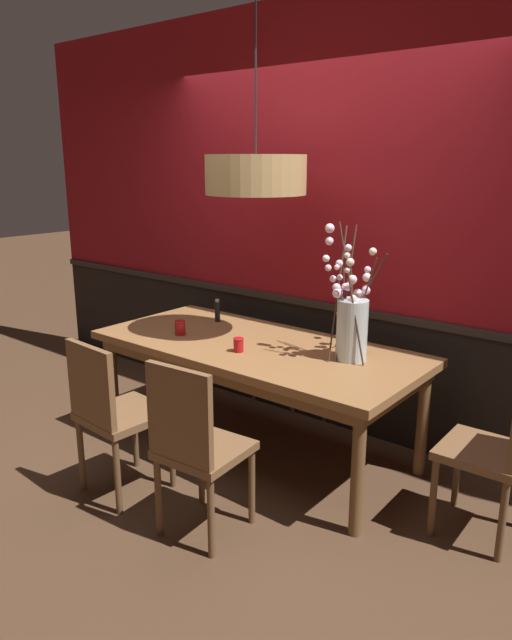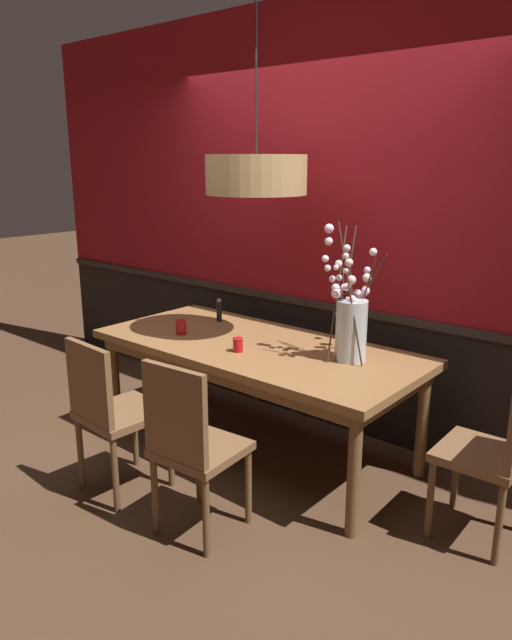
# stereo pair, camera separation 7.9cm
# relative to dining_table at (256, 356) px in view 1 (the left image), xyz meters

# --- Properties ---
(ground_plane) EXTENTS (24.00, 24.00, 0.00)m
(ground_plane) POSITION_rel_dining_table_xyz_m (0.00, 0.00, -0.66)
(ground_plane) COLOR #4C3321
(back_wall) EXTENTS (5.89, 0.14, 2.92)m
(back_wall) POSITION_rel_dining_table_xyz_m (0.00, 0.72, 0.78)
(back_wall) COLOR black
(back_wall) RESTS_ON ground
(dining_table) EXTENTS (2.13, 0.97, 0.74)m
(dining_table) POSITION_rel_dining_table_xyz_m (0.00, 0.00, 0.00)
(dining_table) COLOR olive
(dining_table) RESTS_ON ground
(chair_far_side_right) EXTENTS (0.46, 0.41, 0.90)m
(chair_far_side_right) POSITION_rel_dining_table_xyz_m (0.29, 0.91, -0.15)
(chair_far_side_right) COLOR brown
(chair_far_side_right) RESTS_ON ground
(chair_near_side_right) EXTENTS (0.43, 0.44, 0.95)m
(chair_near_side_right) POSITION_rel_dining_table_xyz_m (0.35, -0.91, -0.14)
(chair_near_side_right) COLOR brown
(chair_near_side_right) RESTS_ON ground
(chair_far_side_left) EXTENTS (0.44, 0.39, 0.92)m
(chair_far_side_left) POSITION_rel_dining_table_xyz_m (-0.36, 0.90, -0.14)
(chair_far_side_left) COLOR brown
(chair_far_side_left) RESTS_ON ground
(chair_near_side_left) EXTENTS (0.45, 0.46, 0.93)m
(chair_near_side_left) POSITION_rel_dining_table_xyz_m (-0.29, -0.92, -0.14)
(chair_near_side_left) COLOR brown
(chair_near_side_left) RESTS_ON ground
(chair_head_east_end) EXTENTS (0.41, 0.41, 0.90)m
(chair_head_east_end) POSITION_rel_dining_table_xyz_m (1.52, 0.02, -0.16)
(chair_head_east_end) COLOR brown
(chair_head_east_end) RESTS_ON ground
(vase_with_blossoms) EXTENTS (0.33, 0.46, 0.81)m
(vase_with_blossoms) POSITION_rel_dining_table_xyz_m (0.61, 0.12, 0.29)
(vase_with_blossoms) COLOR silver
(vase_with_blossoms) RESTS_ON dining_table
(candle_holder_nearer_center) EXTENTS (0.07, 0.07, 0.09)m
(candle_holder_nearer_center) POSITION_rel_dining_table_xyz_m (0.02, -0.19, 0.12)
(candle_holder_nearer_center) COLOR red
(candle_holder_nearer_center) RESTS_ON dining_table
(candle_holder_nearer_edge) EXTENTS (0.08, 0.08, 0.09)m
(candle_holder_nearer_edge) POSITION_rel_dining_table_xyz_m (-0.52, -0.16, 0.13)
(candle_holder_nearer_edge) COLOR red
(candle_holder_nearer_edge) RESTS_ON dining_table
(condiment_bottle) EXTENTS (0.04, 0.04, 0.17)m
(condiment_bottle) POSITION_rel_dining_table_xyz_m (-0.56, 0.24, 0.16)
(condiment_bottle) COLOR black
(condiment_bottle) RESTS_ON dining_table
(pendant_lamp) EXTENTS (0.62, 0.62, 1.25)m
(pendant_lamp) POSITION_rel_dining_table_xyz_m (-0.08, 0.10, 1.12)
(pendant_lamp) COLOR tan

